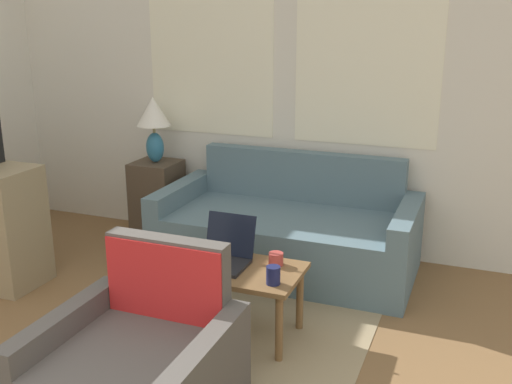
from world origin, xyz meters
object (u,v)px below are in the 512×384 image
at_px(couch, 288,234).
at_px(coffee_table, 219,273).
at_px(snack_bowl, 169,252).
at_px(cup_yellow, 276,259).
at_px(armchair, 140,374).
at_px(laptop, 224,253).
at_px(cup_navy, 273,275).
at_px(table_lamp, 154,120).

xyz_separation_m(couch, coffee_table, (-0.08, -1.09, 0.12)).
xyz_separation_m(couch, snack_bowl, (-0.42, -1.08, 0.20)).
bearing_deg(cup_yellow, armchair, -105.60).
bearing_deg(laptop, cup_navy, -24.42).
xyz_separation_m(armchair, coffee_table, (-0.02, 0.93, 0.12)).
distance_m(coffee_table, cup_navy, 0.42).
bearing_deg(snack_bowl, couch, 68.53).
height_order(coffee_table, snack_bowl, snack_bowl).
xyz_separation_m(laptop, snack_bowl, (-0.36, -0.03, -0.03)).
bearing_deg(couch, laptop, -93.43).
height_order(cup_yellow, snack_bowl, cup_yellow).
xyz_separation_m(laptop, cup_yellow, (0.30, 0.08, -0.02)).
bearing_deg(couch, snack_bowl, -111.47).
relative_size(table_lamp, cup_yellow, 6.19).
height_order(couch, cup_yellow, couch).
distance_m(laptop, cup_yellow, 0.31).
relative_size(couch, snack_bowl, 12.19).
bearing_deg(armchair, coffee_table, 91.33).
bearing_deg(armchair, snack_bowl, 111.33).
bearing_deg(armchair, cup_navy, 65.32).
xyz_separation_m(couch, cup_yellow, (0.24, -0.96, 0.21)).
bearing_deg(laptop, cup_yellow, 15.48).
height_order(table_lamp, snack_bowl, table_lamp).
distance_m(table_lamp, cup_navy, 2.17).
xyz_separation_m(couch, cup_navy, (0.31, -1.21, 0.22)).
xyz_separation_m(cup_yellow, snack_bowl, (-0.66, -0.12, -0.01)).
xyz_separation_m(armchair, laptop, (-0.01, 0.97, 0.23)).
bearing_deg(coffee_table, table_lamp, 132.52).
distance_m(cup_yellow, snack_bowl, 0.67).
relative_size(coffee_table, cup_navy, 9.62).
height_order(coffee_table, cup_yellow, cup_yellow).
height_order(armchair, table_lamp, table_lamp).
bearing_deg(laptop, armchair, -89.63).
xyz_separation_m(coffee_table, cup_navy, (0.39, -0.13, 0.10)).
bearing_deg(coffee_table, couch, 85.90).
distance_m(table_lamp, cup_yellow, 1.96).
height_order(table_lamp, cup_navy, table_lamp).
relative_size(armchair, cup_navy, 8.04).
bearing_deg(coffee_table, cup_yellow, 21.67).
relative_size(couch, cup_navy, 18.36).
distance_m(couch, laptop, 1.07).
height_order(table_lamp, cup_yellow, table_lamp).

